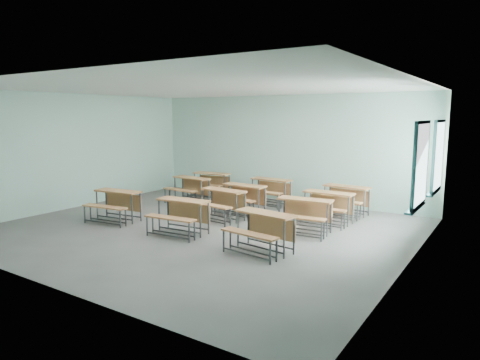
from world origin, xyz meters
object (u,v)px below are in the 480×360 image
Objects in this scene: desk_unit_r1c1 at (220,200)px; desk_unit_r3c1 at (269,188)px; desk_unit_r0c1 at (180,211)px; desk_unit_r0c0 at (115,201)px; desk_unit_r3c2 at (345,196)px; desk_unit_r2c2 at (327,203)px; desk_unit_r2c1 at (242,194)px; desk_unit_r3c0 at (210,181)px; desk_unit_r2c0 at (189,186)px; desk_unit_r0c2 at (262,226)px; desk_unit_r1c2 at (303,211)px.

desk_unit_r1c1 is 1.04× the size of desk_unit_r3c1.
desk_unit_r0c0 is at bearing 175.43° from desk_unit_r0c1.
desk_unit_r3c1 and desk_unit_r3c2 have the same top height.
desk_unit_r2c2 is 1.12m from desk_unit_r3c2.
desk_unit_r3c0 is at bearing 147.92° from desk_unit_r2c1.
desk_unit_r3c0 is at bearing 83.53° from desk_unit_r0c0.
desk_unit_r2c0 is at bearing 82.12° from desk_unit_r0c0.
desk_unit_r0c0 is 2.76m from desk_unit_r2c0.
desk_unit_r0c1 is 1.04× the size of desk_unit_r2c2.
desk_unit_r0c0 is 5.86m from desk_unit_r3c2.
desk_unit_r0c2 is at bearing -60.61° from desk_unit_r3c1.
desk_unit_r3c1 is at bearing 88.38° from desk_unit_r2c1.
desk_unit_r3c2 is at bearing 79.76° from desk_unit_r1c2.
desk_unit_r2c0 and desk_unit_r3c0 have the same top height.
desk_unit_r2c2 and desk_unit_r3c0 have the same top height.
desk_unit_r0c0 and desk_unit_r3c0 have the same top height.
desk_unit_r0c0 is at bearing -94.90° from desk_unit_r3c0.
desk_unit_r0c1 is at bearing -175.52° from desk_unit_r0c2.
desk_unit_r1c2 is 4.45m from desk_unit_r2c0.
desk_unit_r1c2 is at bearing 29.68° from desk_unit_r0c1.
desk_unit_r2c1 is 1.35m from desk_unit_r3c1.
desk_unit_r0c1 is at bearing -6.68° from desk_unit_r0c0.
desk_unit_r0c0 is 1.01× the size of desk_unit_r3c0.
desk_unit_r1c2 is at bearing -94.85° from desk_unit_r2c2.
desk_unit_r1c1 is at bearing -91.12° from desk_unit_r3c1.
desk_unit_r2c0 and desk_unit_r2c1 have the same top height.
desk_unit_r3c2 is (4.52, -0.14, 0.00)m from desk_unit_r3c0.
desk_unit_r2c0 is (-4.18, 2.87, 0.00)m from desk_unit_r0c2.
desk_unit_r2c1 is at bearing -3.08° from desk_unit_r2c0.
desk_unit_r2c2 is at bearing 31.17° from desk_unit_r1c1.
desk_unit_r1c1 is 2.61m from desk_unit_r2c2.
desk_unit_r2c2 and desk_unit_r3c2 have the same top height.
desk_unit_r0c2 and desk_unit_r1c1 have the same top height.
desk_unit_r0c2 is 1.03× the size of desk_unit_r3c2.
desk_unit_r2c0 and desk_unit_r3c1 have the same top height.
desk_unit_r3c1 is at bearing 153.45° from desk_unit_r2c2.
desk_unit_r1c1 is 1.01× the size of desk_unit_r3c2.
desk_unit_r0c2 is (2.13, -0.12, 0.00)m from desk_unit_r0c1.
desk_unit_r3c1 is (0.08, 1.35, 0.00)m from desk_unit_r2c1.
desk_unit_r0c2 is 1.01× the size of desk_unit_r1c2.
desk_unit_r0c2 is 2.76m from desk_unit_r2c2.
desk_unit_r3c1 is (-2.02, 3.92, 0.00)m from desk_unit_r0c2.
desk_unit_r3c2 is (0.05, 1.12, 0.00)m from desk_unit_r2c2.
desk_unit_r3c2 is at bearing 52.63° from desk_unit_r0c1.
desk_unit_r2c0 is at bearing 153.20° from desk_unit_r0c2.
desk_unit_r3c2 is at bearing 30.77° from desk_unit_r2c1.
desk_unit_r0c2 is at bearing -93.53° from desk_unit_r2c2.
desk_unit_r1c2 and desk_unit_r3c1 have the same top height.
desk_unit_r3c2 is (0.26, 3.87, 0.00)m from desk_unit_r0c2.
desk_unit_r3c1 is (-2.23, 1.16, 0.00)m from desk_unit_r2c2.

